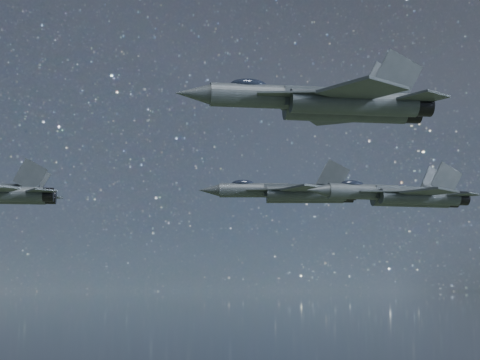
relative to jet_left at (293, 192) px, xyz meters
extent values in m
cylinder|color=#2B3236|center=(-30.23, -19.47, -3.18)|extent=(7.60, 1.63, 1.40)
cylinder|color=#2B3236|center=(-30.29, -17.67, -3.18)|extent=(7.60, 1.63, 1.40)
cylinder|color=black|center=(-26.09, -19.34, -3.18)|extent=(1.21, 1.33, 1.30)
cylinder|color=black|center=(-26.15, -17.54, -3.18)|extent=(1.21, 1.33, 1.30)
cube|color=#2B3236|center=(-30.53, -15.51, -3.00)|extent=(4.91, 5.07, 0.18)
cube|color=#2B3236|center=(-26.42, -20.52, -3.00)|extent=(2.95, 3.00, 0.14)
cube|color=#2B3236|center=(-26.54, -16.38, -3.00)|extent=(2.89, 2.96, 0.14)
cube|color=#2B3236|center=(-27.62, -19.61, -1.47)|extent=(3.13, 0.42, 3.21)
cube|color=#2B3236|center=(-27.68, -17.36, -1.47)|extent=(3.13, 0.49, 3.21)
cylinder|color=#2B3236|center=(-4.70, 0.48, 0.25)|extent=(8.45, 2.59, 1.75)
cone|color=#2B3236|center=(-10.07, 1.03, 0.25)|extent=(2.84, 1.84, 1.57)
ellipsoid|color=black|center=(-6.04, 0.62, 1.09)|extent=(2.78, 1.45, 0.87)
cube|color=#2B3236|center=(1.11, -0.11, 0.20)|extent=(9.34, 2.61, 1.46)
cylinder|color=#2B3236|center=(1.44, -1.28, -0.31)|extent=(9.57, 2.70, 1.75)
cylinder|color=#2B3236|center=(1.67, 0.96, -0.31)|extent=(9.57, 2.70, 1.75)
cylinder|color=black|center=(6.58, -1.80, -0.31)|extent=(1.62, 1.76, 1.62)
cylinder|color=black|center=(6.81, 0.43, -0.31)|extent=(1.62, 1.76, 1.62)
cube|color=#2B3236|center=(-2.84, -1.23, 0.12)|extent=(5.95, 2.87, 0.13)
cube|color=#2B3236|center=(-2.54, 1.78, 0.12)|extent=(5.93, 1.76, 0.13)
cube|color=#2B3236|center=(0.95, -3.94, -0.09)|extent=(5.96, 6.22, 0.22)
cube|color=#2B3236|center=(1.72, 3.66, -0.09)|extent=(6.34, 6.43, 0.22)
cube|color=#2B3236|center=(5.99, -3.21, -0.09)|extent=(3.51, 3.62, 0.17)
cube|color=#2B3236|center=(6.51, 1.93, -0.09)|extent=(3.74, 3.79, 0.17)
cube|color=#2B3236|center=(4.66, -1.89, 1.82)|extent=(3.87, 0.89, 4.00)
cube|color=#2B3236|center=(4.94, 0.91, 1.82)|extent=(3.92, 0.60, 4.00)
cylinder|color=#2B3236|center=(-8.50, -38.08, 1.48)|extent=(7.90, 1.97, 1.65)
cone|color=#2B3236|center=(-13.58, -38.29, 1.48)|extent=(2.60, 1.59, 1.48)
ellipsoid|color=black|center=(-9.77, -38.13, 2.28)|extent=(2.57, 1.22, 0.82)
cube|color=#2B3236|center=(-2.99, -37.85, 1.43)|extent=(8.75, 1.95, 1.38)
cylinder|color=#2B3236|center=(-2.53, -38.89, 0.95)|extent=(8.96, 2.02, 1.65)
cylinder|color=#2B3236|center=(-2.61, -36.77, 0.95)|extent=(8.96, 2.02, 1.65)
cylinder|color=black|center=(2.34, -38.69, 0.95)|extent=(1.44, 1.58, 1.53)
cylinder|color=black|center=(2.26, -36.57, 0.95)|extent=(1.44, 1.58, 1.53)
cube|color=#2B3236|center=(-6.54, -39.43, 1.35)|extent=(5.62, 1.98, 0.13)
cube|color=#2B3236|center=(-6.65, -36.57, 1.35)|extent=(5.63, 2.41, 0.13)
cube|color=#2B3236|center=(-2.63, -41.44, 1.16)|extent=(5.90, 6.03, 0.21)
cube|color=#2B3236|center=(-2.93, -34.24, 1.16)|extent=(5.75, 5.95, 0.21)
cube|color=#2B3236|center=(1.98, -40.09, 1.16)|extent=(3.48, 3.54, 0.16)
cube|color=#2B3236|center=(1.78, -35.21, 1.16)|extent=(3.39, 3.48, 0.16)
cube|color=#2B3236|center=(0.55, -39.03, 2.97)|extent=(3.69, 0.51, 3.77)
cube|color=#2B3236|center=(0.45, -36.38, 2.97)|extent=(3.68, 0.62, 3.77)
cylinder|color=#2B3236|center=(1.83, -25.06, -3.30)|extent=(6.53, 2.11, 1.35)
cone|color=#2B3236|center=(-2.31, -25.56, -3.30)|extent=(2.21, 1.45, 1.21)
ellipsoid|color=black|center=(0.79, -25.19, -2.65)|extent=(2.16, 1.15, 0.67)
cube|color=#2B3236|center=(6.31, -24.52, -3.34)|extent=(7.22, 2.14, 1.13)
cylinder|color=#2B3236|center=(6.75, -25.34, -3.73)|extent=(7.40, 2.21, 1.35)
cylinder|color=#2B3236|center=(6.55, -23.62, -3.73)|extent=(7.40, 2.21, 1.35)
cylinder|color=black|center=(10.72, -24.87, -3.73)|extent=(1.27, 1.37, 1.25)
cylinder|color=black|center=(10.51, -23.15, -3.73)|extent=(1.27, 1.37, 1.25)
cube|color=#2B3236|center=(3.52, -26.04, -3.40)|extent=(4.57, 1.28, 0.10)
cube|color=#2B3236|center=(3.24, -23.71, -3.40)|extent=(4.59, 2.29, 0.10)
cube|color=#2B3236|center=(6.83, -27.43, -3.56)|extent=(4.91, 4.97, 0.17)
cube|color=#2B3236|center=(6.13, -21.58, -3.56)|extent=(4.57, 4.78, 0.17)
cube|color=#2B3236|center=(10.51, -26.03, -3.56)|extent=(2.90, 2.93, 0.13)
cube|color=#2B3236|center=(10.03, -22.07, -3.56)|extent=(2.69, 2.78, 0.13)
cube|color=#2B3236|center=(9.28, -25.26, -2.08)|extent=(3.03, 0.48, 3.09)
cube|color=#2B3236|center=(9.02, -23.11, -2.08)|extent=(2.98, 0.74, 3.09)
camera|label=1|loc=(-15.38, -87.05, -11.89)|focal=55.00mm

